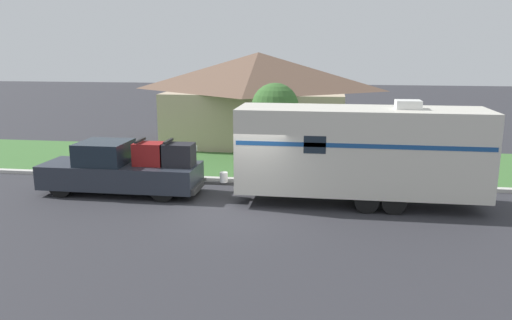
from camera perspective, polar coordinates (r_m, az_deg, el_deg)
name	(u,v)px	position (r m, az deg, el deg)	size (l,w,h in m)	color
ground_plane	(245,213)	(16.16, -1.22, -6.05)	(120.00, 120.00, 0.00)	#2D2D33
curb_strip	(261,181)	(19.69, 0.60, -2.40)	(80.00, 0.30, 0.14)	beige
lawn_strip	(272,162)	(23.22, 1.84, -0.22)	(80.00, 7.00, 0.03)	#3D6B33
house_across_street	(258,96)	(28.16, 0.27, 7.34)	(10.17, 7.61, 4.98)	tan
pickup_truck	(123,170)	(18.72, -15.00, -1.06)	(5.83, 1.90, 2.02)	black
travel_trailer	(360,150)	(17.03, 11.80, 1.10)	(9.46, 2.32, 3.54)	black
mailbox	(191,153)	(20.67, -7.42, 0.81)	(0.48, 0.20, 1.27)	brown
tree_in_yard	(275,107)	(21.65, 2.19, 6.05)	(2.05, 2.05, 3.75)	brown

